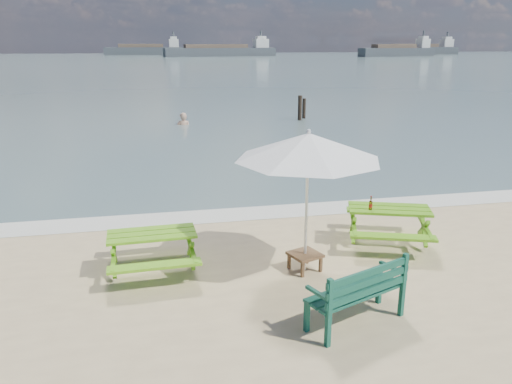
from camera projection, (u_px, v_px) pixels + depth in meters
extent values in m
plane|color=slate|center=(164.00, 64.00, 86.72)|extent=(300.00, 300.00, 0.00)
cube|color=silver|center=(264.00, 212.00, 11.36)|extent=(22.00, 0.90, 0.01)
cube|color=#62A819|center=(152.00, 234.00, 8.30)|extent=(1.48, 0.74, 0.05)
cube|color=#62A819|center=(151.00, 234.00, 9.01)|extent=(1.46, 0.31, 0.05)
cube|color=#62A819|center=(155.00, 266.00, 7.75)|extent=(1.46, 0.31, 0.05)
cube|color=#62A819|center=(153.00, 254.00, 8.41)|extent=(1.39, 0.87, 0.62)
cube|color=#599B17|center=(389.00, 209.00, 9.45)|extent=(1.66, 1.17, 0.05)
cube|color=#599B17|center=(384.00, 211.00, 10.20)|extent=(1.51, 0.75, 0.05)
cube|color=#599B17|center=(393.00, 237.00, 8.86)|extent=(1.51, 0.75, 0.05)
cube|color=#599B17|center=(388.00, 228.00, 9.56)|extent=(1.62, 1.27, 0.64)
cube|color=#104636|center=(355.00, 292.00, 6.80)|extent=(1.54, 0.96, 0.04)
cube|color=#104636|center=(369.00, 282.00, 6.55)|extent=(1.39, 0.59, 0.38)
cube|color=#104636|center=(354.00, 307.00, 6.87)|extent=(1.46, 0.98, 0.47)
cube|color=brown|center=(305.00, 254.00, 8.44)|extent=(0.61, 0.61, 0.05)
cube|color=brown|center=(305.00, 263.00, 8.48)|extent=(0.54, 0.54, 0.27)
cylinder|color=silver|center=(306.00, 206.00, 8.19)|extent=(0.05, 0.05, 2.29)
cone|color=white|center=(308.00, 146.00, 7.90)|extent=(3.07, 3.07, 0.43)
cylinder|color=#945D15|center=(371.00, 206.00, 9.32)|extent=(0.06, 0.06, 0.16)
cylinder|color=#945D15|center=(371.00, 198.00, 9.28)|extent=(0.03, 0.03, 0.07)
cylinder|color=#A31A12|center=(371.00, 206.00, 9.32)|extent=(0.07, 0.07, 0.06)
imported|color=tan|center=(184.00, 132.00, 23.49)|extent=(0.72, 0.51, 1.88)
cylinder|color=black|center=(300.00, 110.00, 24.46)|extent=(0.20, 0.20, 1.41)
cylinder|color=black|center=(304.00, 110.00, 25.14)|extent=(0.17, 0.17, 1.20)
cube|color=#3D4348|center=(397.00, 52.00, 125.98)|extent=(20.16, 6.01, 2.20)
cube|color=silver|center=(423.00, 43.00, 127.52)|extent=(2.68, 3.23, 2.20)
cube|color=#3D4348|center=(221.00, 52.00, 126.72)|extent=(28.91, 7.71, 2.20)
cube|color=silver|center=(261.00, 43.00, 129.50)|extent=(3.80, 3.42, 2.20)
cube|color=#3D4348|center=(417.00, 51.00, 145.63)|extent=(24.49, 4.48, 2.20)
cube|color=silver|center=(447.00, 43.00, 146.95)|extent=(2.99, 3.06, 2.20)
cube|color=#3D4348|center=(144.00, 51.00, 139.42)|extent=(21.70, 4.10, 2.20)
cube|color=silver|center=(174.00, 43.00, 140.41)|extent=(2.62, 3.01, 2.20)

